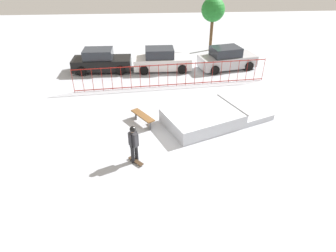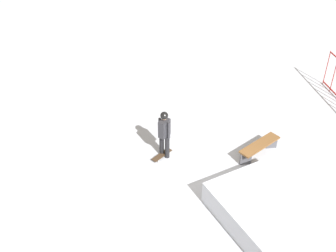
{
  "view_description": "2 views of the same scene",
  "coord_description": "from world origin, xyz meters",
  "px_view_note": "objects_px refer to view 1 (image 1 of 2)",
  "views": [
    {
      "loc": [
        -1.5,
        -11.23,
        7.69
      ],
      "look_at": [
        -0.73,
        -0.41,
        0.9
      ],
      "focal_mm": 30.73,
      "sensor_mm": 36.0,
      "label": 1
    },
    {
      "loc": [
        8.6,
        -2.74,
        9.09
      ],
      "look_at": [
        -2.48,
        -1.52,
        1.0
      ],
      "focal_mm": 46.03,
      "sensor_mm": 36.0,
      "label": 2
    }
  ],
  "objects_px": {
    "park_bench": "(143,117)",
    "skateboard": "(136,161)",
    "skate_ramp": "(210,117)",
    "distant_tree": "(213,10)",
    "skater": "(134,142)",
    "parked_car_silver": "(227,59)",
    "parked_car_black": "(101,61)",
    "parked_car_white": "(162,60)"
  },
  "relations": [
    {
      "from": "skateboard",
      "to": "park_bench",
      "type": "xyz_separation_m",
      "value": [
        0.29,
        3.15,
        0.28
      ]
    },
    {
      "from": "parked_car_white",
      "to": "distant_tree",
      "type": "distance_m",
      "value": 6.8
    },
    {
      "from": "skate_ramp",
      "to": "distant_tree",
      "type": "relative_size",
      "value": 1.39
    },
    {
      "from": "parked_car_white",
      "to": "parked_car_silver",
      "type": "relative_size",
      "value": 0.94
    },
    {
      "from": "park_bench",
      "to": "parked_car_white",
      "type": "height_order",
      "value": "parked_car_white"
    },
    {
      "from": "parked_car_black",
      "to": "parked_car_white",
      "type": "height_order",
      "value": "same"
    },
    {
      "from": "skateboard",
      "to": "parked_car_black",
      "type": "distance_m",
      "value": 11.03
    },
    {
      "from": "distant_tree",
      "to": "parked_car_white",
      "type": "bearing_deg",
      "value": -135.0
    },
    {
      "from": "skateboard",
      "to": "parked_car_black",
      "type": "relative_size",
      "value": 0.18
    },
    {
      "from": "parked_car_black",
      "to": "parked_car_white",
      "type": "xyz_separation_m",
      "value": [
        4.34,
        -0.07,
        0.0
      ]
    },
    {
      "from": "skater",
      "to": "parked_car_white",
      "type": "bearing_deg",
      "value": 122.69
    },
    {
      "from": "skater",
      "to": "distant_tree",
      "type": "relative_size",
      "value": 0.4
    },
    {
      "from": "park_bench",
      "to": "parked_car_black",
      "type": "xyz_separation_m",
      "value": [
        -2.98,
        7.52,
        0.37
      ]
    },
    {
      "from": "parked_car_black",
      "to": "distant_tree",
      "type": "bearing_deg",
      "value": 26.87
    },
    {
      "from": "park_bench",
      "to": "parked_car_black",
      "type": "distance_m",
      "value": 8.1
    },
    {
      "from": "skater",
      "to": "parked_car_silver",
      "type": "height_order",
      "value": "skater"
    },
    {
      "from": "parked_car_white",
      "to": "distant_tree",
      "type": "height_order",
      "value": "distant_tree"
    },
    {
      "from": "skate_ramp",
      "to": "skater",
      "type": "xyz_separation_m",
      "value": [
        -3.75,
        -2.92,
        0.69
      ]
    },
    {
      "from": "parked_car_white",
      "to": "parked_car_silver",
      "type": "height_order",
      "value": "same"
    },
    {
      "from": "park_bench",
      "to": "parked_car_silver",
      "type": "xyz_separation_m",
      "value": [
        6.13,
        7.4,
        0.37
      ]
    },
    {
      "from": "park_bench",
      "to": "parked_car_black",
      "type": "relative_size",
      "value": 0.38
    },
    {
      "from": "skater",
      "to": "parked_car_white",
      "type": "relative_size",
      "value": 0.42
    },
    {
      "from": "skater",
      "to": "skateboard",
      "type": "relative_size",
      "value": 2.36
    },
    {
      "from": "skateboard",
      "to": "distant_tree",
      "type": "relative_size",
      "value": 0.17
    },
    {
      "from": "skate_ramp",
      "to": "distant_tree",
      "type": "xyz_separation_m",
      "value": [
        2.39,
        12.05,
        2.96
      ]
    },
    {
      "from": "skater",
      "to": "park_bench",
      "type": "xyz_separation_m",
      "value": [
        0.32,
        3.06,
        -0.65
      ]
    },
    {
      "from": "skater",
      "to": "skateboard",
      "type": "xyz_separation_m",
      "value": [
        0.04,
        -0.09,
        -0.93
      ]
    },
    {
      "from": "skater",
      "to": "parked_car_white",
      "type": "height_order",
      "value": "skater"
    },
    {
      "from": "skateboard",
      "to": "distant_tree",
      "type": "height_order",
      "value": "distant_tree"
    },
    {
      "from": "park_bench",
      "to": "skateboard",
      "type": "bearing_deg",
      "value": -95.17
    },
    {
      "from": "park_bench",
      "to": "distant_tree",
      "type": "distance_m",
      "value": 13.57
    },
    {
      "from": "skateboard",
      "to": "parked_car_white",
      "type": "height_order",
      "value": "parked_car_white"
    },
    {
      "from": "skateboard",
      "to": "parked_car_white",
      "type": "bearing_deg",
      "value": 129.34
    },
    {
      "from": "skater",
      "to": "parked_car_silver",
      "type": "distance_m",
      "value": 12.29
    },
    {
      "from": "skateboard",
      "to": "parked_car_white",
      "type": "xyz_separation_m",
      "value": [
        1.65,
        10.6,
        0.65
      ]
    },
    {
      "from": "skate_ramp",
      "to": "parked_car_silver",
      "type": "xyz_separation_m",
      "value": [
        2.69,
        7.54,
        0.41
      ]
    },
    {
      "from": "park_bench",
      "to": "distant_tree",
      "type": "height_order",
      "value": "distant_tree"
    },
    {
      "from": "parked_car_silver",
      "to": "distant_tree",
      "type": "distance_m",
      "value": 5.19
    },
    {
      "from": "skate_ramp",
      "to": "skater",
      "type": "relative_size",
      "value": 3.47
    },
    {
      "from": "skater",
      "to": "parked_car_silver",
      "type": "relative_size",
      "value": 0.39
    },
    {
      "from": "skater",
      "to": "parked_car_white",
      "type": "distance_m",
      "value": 10.65
    },
    {
      "from": "skate_ramp",
      "to": "distant_tree",
      "type": "height_order",
      "value": "distant_tree"
    }
  ]
}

